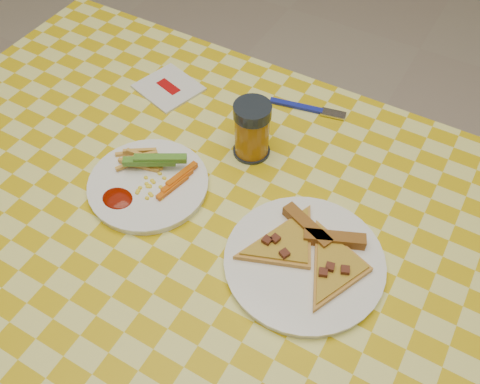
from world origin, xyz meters
name	(u,v)px	position (x,y,z in m)	size (l,w,h in m)	color
table	(205,252)	(0.00, 0.00, 0.68)	(1.28, 0.88, 0.76)	silver
plate_left	(148,185)	(-0.13, 0.03, 0.76)	(0.20, 0.20, 0.01)	white
plate_right	(304,263)	(0.17, 0.02, 0.76)	(0.25, 0.25, 0.01)	white
fries_veggies	(148,172)	(-0.14, 0.04, 0.78)	(0.16, 0.15, 0.04)	gold
pizza_slices	(310,252)	(0.18, 0.03, 0.78)	(0.26, 0.22, 0.02)	#CA8D3E
drink_glass	(252,130)	(-0.01, 0.19, 0.81)	(0.07, 0.07, 0.11)	black
napkin	(169,88)	(-0.25, 0.26, 0.76)	(0.14, 0.14, 0.01)	silver
fork	(308,108)	(0.03, 0.35, 0.76)	(0.15, 0.05, 0.01)	#151F94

